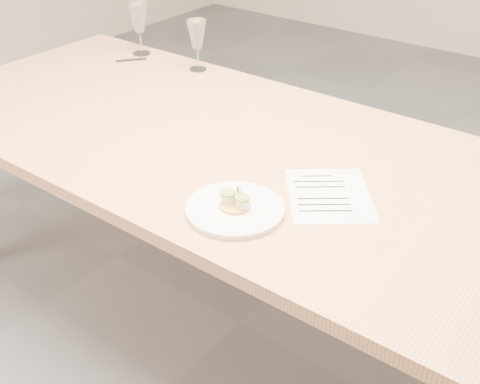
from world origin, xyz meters
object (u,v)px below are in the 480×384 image
Objects in this scene: recipe_sheet at (329,195)px; wine_glass_1 at (197,35)px; wine_glass_0 at (139,19)px; ballpoint_pen at (131,60)px; dinner_plate at (235,208)px; dining_table at (240,163)px.

recipe_sheet is 1.04m from wine_glass_1.
wine_glass_1 is (0.32, 0.00, -0.01)m from wine_glass_0.
recipe_sheet is 1.26m from ballpoint_pen.
dinner_plate is 1.28× the size of wine_glass_1.
dining_table is at bearing -26.17° from wine_glass_0.
recipe_sheet is 1.76× the size of wine_glass_1.
dining_table is 0.70m from wine_glass_1.
wine_glass_1 is (-0.75, 0.72, 0.13)m from dinner_plate.
dinner_plate is 0.73× the size of recipe_sheet.
wine_glass_0 reaches higher than dinner_plate.
dining_table is at bearing -74.68° from ballpoint_pen.
ballpoint_pen is 0.33m from wine_glass_1.
dining_table is at bearing -38.24° from wine_glass_1.
recipe_sheet is at bearing -72.30° from ballpoint_pen.
wine_glass_0 is (-0.03, 0.09, 0.14)m from ballpoint_pen.
wine_glass_1 is at bearing 0.09° from wine_glass_0.
wine_glass_0 is at bearing -179.91° from wine_glass_1.
recipe_sheet is at bearing -13.92° from dining_table.
dinner_plate is 2.40× the size of ballpoint_pen.
dining_table is at bearing 127.87° from recipe_sheet.
wine_glass_0 is (-1.07, 0.72, 0.14)m from dinner_plate.
recipe_sheet is 1.32m from wine_glass_0.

